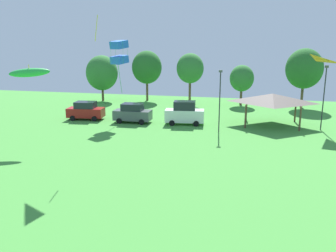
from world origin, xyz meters
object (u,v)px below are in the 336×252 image
(parked_car_third_from_left, at_px, (185,113))
(treeline_tree_4, at_px, (304,69))
(parked_car_second_from_left, at_px, (133,113))
(light_post_1, at_px, (324,95))
(light_post_2, at_px, (220,98))
(kite_flying_2, at_px, (103,2))
(kite_flying_5, at_px, (119,52))
(parked_car_leftmost, at_px, (86,111))
(kite_flying_0, at_px, (30,73))
(kite_flying_3, at_px, (308,66))
(treeline_tree_3, at_px, (242,78))
(treeline_tree_0, at_px, (102,73))
(treeline_tree_2, at_px, (190,68))
(treeline_tree_1, at_px, (147,67))
(park_pavilion, at_px, (272,98))

(parked_car_third_from_left, distance_m, treeline_tree_4, 20.96)
(parked_car_second_from_left, relative_size, light_post_1, 0.64)
(light_post_2, bearing_deg, kite_flying_2, -134.22)
(treeline_tree_4, bearing_deg, parked_car_second_from_left, -143.89)
(kite_flying_5, xyz_separation_m, parked_car_leftmost, (-4.51, -0.15, -7.00))
(kite_flying_0, distance_m, kite_flying_3, 27.51)
(kite_flying_0, distance_m, treeline_tree_3, 31.29)
(parked_car_leftmost, distance_m, light_post_1, 27.15)
(light_post_2, height_order, treeline_tree_4, treeline_tree_4)
(light_post_2, height_order, treeline_tree_3, light_post_2)
(treeline_tree_0, xyz_separation_m, treeline_tree_3, (21.69, 1.18, -0.48))
(parked_car_third_from_left, xyz_separation_m, treeline_tree_2, (-1.74, 13.58, 4.10))
(kite_flying_3, height_order, treeline_tree_0, kite_flying_3)
(kite_flying_5, relative_size, treeline_tree_1, 0.78)
(light_post_1, distance_m, treeline_tree_4, 14.04)
(kite_flying_2, relative_size, treeline_tree_2, 0.46)
(light_post_2, distance_m, treeline_tree_3, 17.31)
(kite_flying_0, height_order, parked_car_third_from_left, kite_flying_0)
(treeline_tree_0, relative_size, treeline_tree_2, 0.95)
(kite_flying_5, relative_size, parked_car_leftmost, 1.36)
(parked_car_leftmost, bearing_deg, light_post_1, -4.96)
(treeline_tree_4, bearing_deg, parked_car_leftmost, -151.17)
(parked_car_third_from_left, height_order, light_post_1, light_post_1)
(parked_car_second_from_left, distance_m, treeline_tree_4, 25.84)
(treeline_tree_1, bearing_deg, treeline_tree_4, -2.40)
(kite_flying_5, relative_size, park_pavilion, 0.84)
(parked_car_leftmost, height_order, treeline_tree_1, treeline_tree_1)
(light_post_1, bearing_deg, kite_flying_3, -172.77)
(light_post_1, distance_m, light_post_2, 11.10)
(treeline_tree_3, bearing_deg, kite_flying_5, -132.97)
(kite_flying_2, relative_size, park_pavilion, 0.48)
(treeline_tree_0, bearing_deg, kite_flying_5, -58.79)
(parked_car_leftmost, xyz_separation_m, parked_car_third_from_left, (12.23, 0.12, 0.21))
(parked_car_second_from_left, bearing_deg, kite_flying_2, -82.75)
(light_post_1, distance_m, treeline_tree_2, 21.04)
(light_post_2, xyz_separation_m, treeline_tree_4, (10.29, 17.19, 1.93))
(parked_car_third_from_left, relative_size, park_pavilion, 0.63)
(light_post_1, bearing_deg, treeline_tree_4, 91.30)
(parked_car_third_from_left, bearing_deg, kite_flying_5, 172.97)
(kite_flying_5, xyz_separation_m, park_pavilion, (17.39, 2.00, -5.01))
(kite_flying_3, height_order, kite_flying_5, kite_flying_5)
(kite_flying_3, bearing_deg, parked_car_leftmost, -178.81)
(kite_flying_5, bearing_deg, kite_flying_2, -74.62)
(treeline_tree_3, bearing_deg, light_post_2, -95.59)
(parked_car_leftmost, relative_size, light_post_1, 0.66)
(park_pavilion, relative_size, treeline_tree_3, 1.23)
(kite_flying_5, xyz_separation_m, treeline_tree_1, (-1.33, 15.52, -2.78))
(kite_flying_0, xyz_separation_m, parked_car_second_from_left, (6.04, 10.43, -5.44))
(park_pavilion, relative_size, light_post_1, 1.07)
(parked_car_leftmost, bearing_deg, treeline_tree_2, 46.01)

